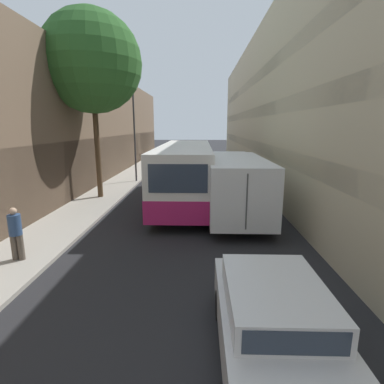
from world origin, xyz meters
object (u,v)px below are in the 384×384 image
(panel_van, at_px, (179,156))
(pedestrian, at_px, (16,232))
(car_hatchback, at_px, (274,325))
(bus, at_px, (186,172))
(box_truck, at_px, (233,180))
(street_tree_left, at_px, (92,63))
(street_lamp, at_px, (133,100))

(panel_van, height_order, pedestrian, panel_van)
(car_hatchback, height_order, panel_van, panel_van)
(bus, relative_size, box_truck, 1.25)
(car_hatchback, height_order, street_tree_left, street_tree_left)
(street_tree_left, bearing_deg, box_truck, -17.85)
(box_truck, bearing_deg, pedestrian, -139.93)
(car_hatchback, distance_m, street_tree_left, 14.79)
(pedestrian, height_order, street_lamp, street_lamp)
(street_lamp, bearing_deg, street_tree_left, -100.95)
(street_lamp, distance_m, street_tree_left, 5.18)
(box_truck, xyz_separation_m, panel_van, (-3.61, 15.13, -0.34))
(box_truck, xyz_separation_m, street_tree_left, (-7.02, 2.26, 5.58))
(bus, relative_size, panel_van, 2.34)
(car_hatchback, height_order, box_truck, box_truck)
(bus, bearing_deg, car_hatchback, -79.81)
(bus, bearing_deg, street_tree_left, 175.87)
(bus, bearing_deg, pedestrian, -120.50)
(car_hatchback, xyz_separation_m, bus, (-2.02, 11.22, 0.84))
(car_hatchback, bearing_deg, street_lamp, 109.37)
(car_hatchback, bearing_deg, bus, 100.19)
(bus, height_order, street_lamp, street_lamp)
(bus, xyz_separation_m, pedestrian, (-4.49, -7.63, -0.62))
(bus, xyz_separation_m, street_lamp, (-3.77, 5.24, 4.09))
(street_tree_left, bearing_deg, panel_van, 75.19)
(panel_van, bearing_deg, street_lamp, -107.12)
(bus, relative_size, street_lamp, 1.30)
(panel_van, relative_size, street_tree_left, 0.48)
(panel_van, distance_m, street_tree_left, 14.57)
(box_truck, height_order, pedestrian, box_truck)
(street_lamp, bearing_deg, car_hatchback, -70.63)
(street_tree_left, bearing_deg, car_hatchback, -59.77)
(car_hatchback, height_order, pedestrian, pedestrian)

